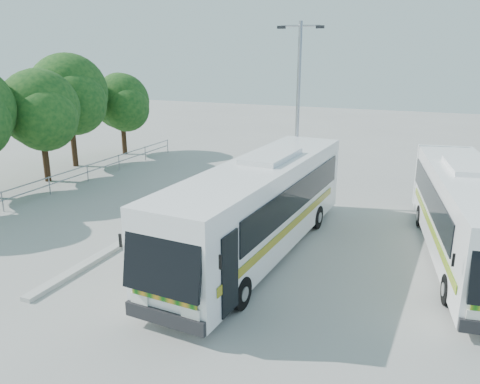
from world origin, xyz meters
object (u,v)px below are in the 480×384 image
at_px(tree_far_e, 122,102).
at_px(coach_adjacent, 467,214).
at_px(tree_far_c, 41,109).
at_px(lamppost, 298,108).
at_px(tree_far_d, 70,93).
at_px(coach_main, 259,205).

relative_size(tree_far_e, coach_adjacent, 0.51).
xyz_separation_m(tree_far_c, lamppost, (14.66, 1.32, 0.53)).
bearing_deg(tree_far_d, tree_far_c, -72.17).
height_order(tree_far_d, tree_far_e, tree_far_d).
height_order(tree_far_c, coach_adjacent, tree_far_c).
bearing_deg(tree_far_e, tree_far_c, -86.46).
height_order(tree_far_e, coach_adjacent, tree_far_e).
distance_m(tree_far_c, lamppost, 14.72).
bearing_deg(lamppost, tree_far_c, 174.14).
bearing_deg(lamppost, tree_far_d, 160.45).
distance_m(coach_main, coach_adjacent, 7.45).
distance_m(tree_far_c, tree_far_e, 8.22).
bearing_deg(tree_far_c, coach_main, -17.91).
height_order(tree_far_d, coach_adjacent, tree_far_d).
height_order(tree_far_e, coach_main, tree_far_e).
xyz_separation_m(tree_far_d, tree_far_e, (0.68, 4.50, -0.93)).
distance_m(coach_adjacent, lamppost, 8.91).
bearing_deg(tree_far_d, coach_main, -27.78).
relative_size(tree_far_c, coach_adjacent, 0.56).
distance_m(tree_far_d, coach_adjacent, 24.31).
distance_m(tree_far_c, tree_far_d, 3.93).
bearing_deg(coach_adjacent, lamppost, 144.19).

